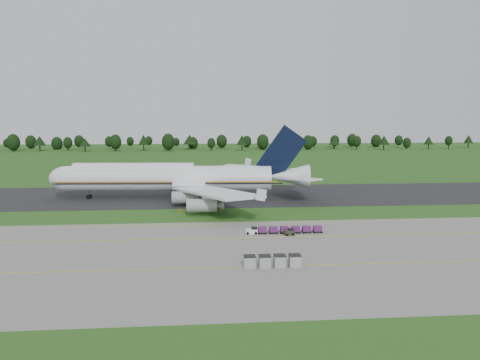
{
  "coord_description": "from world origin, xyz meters",
  "views": [
    {
      "loc": [
        -9.21,
        -110.96,
        23.64
      ],
      "look_at": [
        0.07,
        2.0,
        8.2
      ],
      "focal_mm": 35.0,
      "sensor_mm": 36.0,
      "label": 1
    }
  ],
  "objects": [
    {
      "name": "utility_cart",
      "position": [
        8.04,
        -20.91,
        0.56
      ],
      "size": [
        2.03,
        1.42,
        1.03
      ],
      "color": "#272D1F",
      "rests_on": "apron"
    },
    {
      "name": "taxiway",
      "position": [
        0.0,
        28.0,
        0.04
      ],
      "size": [
        300.0,
        40.0,
        0.08
      ],
      "primitive_type": "cube",
      "color": "black",
      "rests_on": "ground"
    },
    {
      "name": "baggage_train",
      "position": [
        7.12,
        -19.23,
        0.8
      ],
      "size": [
        15.68,
        1.42,
        1.37
      ],
      "color": "white",
      "rests_on": "apron"
    },
    {
      "name": "apron",
      "position": [
        0.0,
        -34.0,
        0.03
      ],
      "size": [
        300.0,
        52.0,
        0.06
      ],
      "primitive_type": "cube",
      "color": "slate",
      "rests_on": "ground"
    },
    {
      "name": "apron_markings",
      "position": [
        0.0,
        -26.98,
        0.06
      ],
      "size": [
        300.0,
        30.2,
        0.01
      ],
      "color": "#E1B90D",
      "rests_on": "apron"
    },
    {
      "name": "tree_line",
      "position": [
        -2.93,
        219.41,
        6.43
      ],
      "size": [
        529.36,
        22.96,
        11.8
      ],
      "color": "black",
      "rests_on": "ground"
    },
    {
      "name": "aircraft",
      "position": [
        -17.26,
        24.01,
        6.08
      ],
      "size": [
        75.82,
        73.86,
        21.31
      ],
      "color": "white",
      "rests_on": "ground"
    },
    {
      "name": "ground",
      "position": [
        0.0,
        0.0,
        0.0
      ],
      "size": [
        600.0,
        600.0,
        0.0
      ],
      "primitive_type": "plane",
      "color": "#255218",
      "rests_on": "ground"
    },
    {
      "name": "edge_markers",
      "position": [
        -9.83,
        5.02,
        0.27
      ],
      "size": [
        10.44,
        0.3,
        0.6
      ],
      "color": "#EC4207",
      "rests_on": "ground"
    },
    {
      "name": "uld_row",
      "position": [
        1.7,
        -40.31,
        1.01
      ],
      "size": [
        9.1,
        1.9,
        1.88
      ],
      "color": "#9E9E9E",
      "rests_on": "apron"
    }
  ]
}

